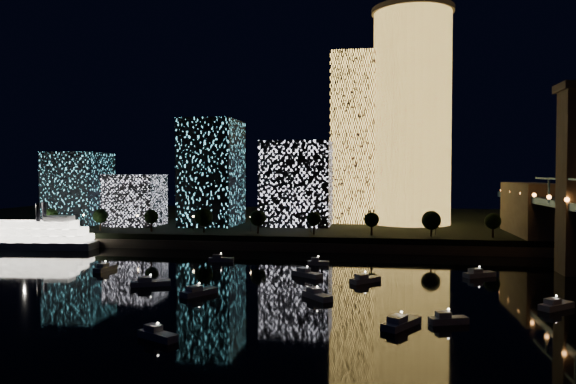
% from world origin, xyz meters
% --- Properties ---
extents(ground, '(520.00, 520.00, 0.00)m').
position_xyz_m(ground, '(0.00, 0.00, 0.00)').
color(ground, black).
rests_on(ground, ground).
extents(far_bank, '(420.00, 160.00, 5.00)m').
position_xyz_m(far_bank, '(0.00, 160.00, 2.50)').
color(far_bank, black).
rests_on(far_bank, ground).
extents(seawall, '(420.00, 6.00, 3.00)m').
position_xyz_m(seawall, '(0.00, 82.00, 1.50)').
color(seawall, '#6B5E4C').
rests_on(seawall, ground).
extents(tower_cylindrical, '(34.00, 34.00, 89.87)m').
position_xyz_m(tower_cylindrical, '(26.11, 134.37, 50.06)').
color(tower_cylindrical, '#FEC051').
rests_on(tower_cylindrical, far_bank).
extents(tower_rectangular, '(23.00, 23.00, 73.17)m').
position_xyz_m(tower_rectangular, '(3.56, 141.20, 41.59)').
color(tower_rectangular, '#FEC051').
rests_on(tower_rectangular, far_bank).
extents(midrise_blocks, '(116.81, 32.48, 43.32)m').
position_xyz_m(midrise_blocks, '(-60.30, 117.48, 22.61)').
color(midrise_blocks, white).
rests_on(midrise_blocks, far_bank).
extents(riverboat, '(56.18, 16.90, 16.67)m').
position_xyz_m(riverboat, '(-113.56, 72.75, 4.27)').
color(riverboat, silver).
rests_on(riverboat, ground).
extents(motorboats, '(113.89, 81.73, 2.78)m').
position_xyz_m(motorboats, '(-8.01, 17.02, 0.81)').
color(motorboats, silver).
rests_on(motorboats, ground).
extents(esplanade_trees, '(165.38, 6.55, 8.77)m').
position_xyz_m(esplanade_trees, '(-27.09, 88.00, 10.46)').
color(esplanade_trees, black).
rests_on(esplanade_trees, far_bank).
extents(street_lamps, '(132.70, 0.70, 5.65)m').
position_xyz_m(street_lamps, '(-34.00, 94.00, 9.02)').
color(street_lamps, black).
rests_on(street_lamps, far_bank).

